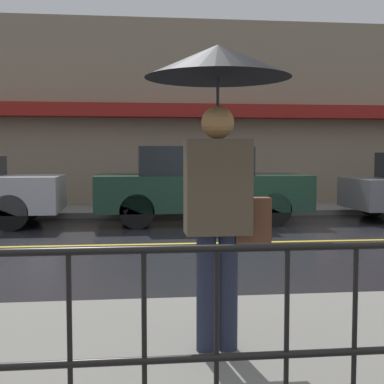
{
  "coord_description": "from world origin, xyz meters",
  "views": [
    {
      "loc": [
        -2.32,
        -8.56,
        1.44
      ],
      "look_at": [
        -1.68,
        -2.92,
        1.05
      ],
      "focal_mm": 50.0,
      "sensor_mm": 36.0,
      "label": 1
    }
  ],
  "objects": [
    {
      "name": "car_dark_green",
      "position": [
        -0.88,
        2.65,
        0.82
      ],
      "size": [
        4.43,
        1.78,
        1.61
      ],
      "color": "#193828",
      "rests_on": "ground_plane"
    },
    {
      "name": "ground_plane",
      "position": [
        0.0,
        0.0,
        0.0
      ],
      "size": [
        80.0,
        80.0,
        0.0
      ],
      "primitive_type": "plane",
      "color": "black"
    },
    {
      "name": "pedestrian",
      "position": [
        -1.75,
        -5.06,
        1.7
      ],
      "size": [
        0.96,
        0.96,
        2.04
      ],
      "color": "#23283D",
      "rests_on": "sidewalk_near"
    },
    {
      "name": "building_storefront",
      "position": [
        0.0,
        5.96,
        2.54
      ],
      "size": [
        28.0,
        0.85,
        5.07
      ],
      "color": "gray",
      "rests_on": "ground_plane"
    },
    {
      "name": "lane_marking",
      "position": [
        0.0,
        0.0,
        0.0
      ],
      "size": [
        25.2,
        0.12,
        0.01
      ],
      "color": "gold",
      "rests_on": "ground_plane"
    },
    {
      "name": "sidewalk_far",
      "position": [
        0.0,
        4.77,
        0.06
      ],
      "size": [
        28.0,
        2.13,
        0.12
      ],
      "color": "gray",
      "rests_on": "ground_plane"
    }
  ]
}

